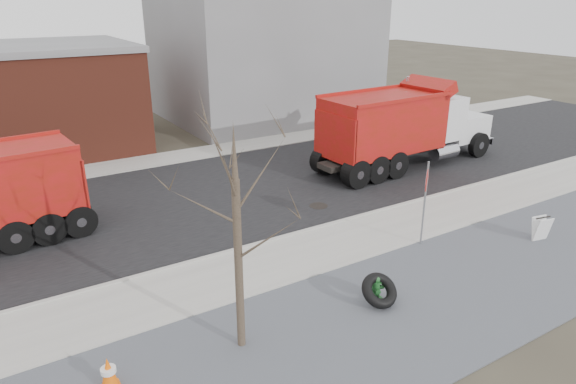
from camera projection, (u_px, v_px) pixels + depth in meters
ground at (298, 262)px, 15.30m from camera, size 120.00×120.00×0.00m
gravel_verge at (375, 320)px, 12.52m from camera, size 60.00×5.00×0.03m
sidewalk at (293, 257)px, 15.49m from camera, size 60.00×2.50×0.06m
curb at (272, 240)px, 16.51m from camera, size 60.00×0.15×0.11m
road at (212, 196)px, 20.29m from camera, size 60.00×9.40×0.02m
far_sidewalk at (163, 159)px, 24.81m from camera, size 60.00×2.00×0.06m
building_grey at (264, 53)px, 32.57m from camera, size 12.00×10.00×8.00m
bare_tree at (236, 212)px, 10.48m from camera, size 3.20×3.20×5.20m
fire_hydrant at (376, 289)px, 13.25m from camera, size 0.42×0.42×0.75m
truck_tire at (379, 291)px, 13.02m from camera, size 1.00×0.95×0.83m
stop_sign at (426, 189)px, 15.70m from camera, size 0.61×0.49×2.77m
sandwich_board at (541, 228)px, 16.47m from camera, size 0.64×0.47×0.80m
traffic_cone_far at (109, 374)px, 10.22m from camera, size 0.40×0.40×0.76m
dump_truck_red_a at (403, 124)px, 23.25m from camera, size 9.72×3.02×3.87m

